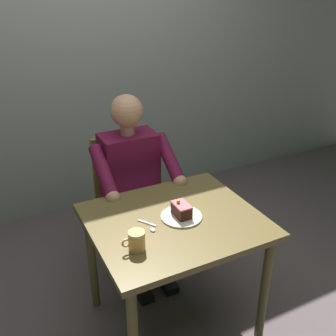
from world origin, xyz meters
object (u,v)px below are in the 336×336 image
object	(u,v)px
dessert_spoon	(150,227)
cake_slice	(181,210)
dining_table	(175,233)
seated_person	(134,186)
coffee_cup	(136,240)
chair	(126,194)

from	to	relation	value
dessert_spoon	cake_slice	bearing A→B (deg)	-176.85
dining_table	seated_person	xyz separation A→B (m)	(0.00, -0.57, 0.02)
coffee_cup	dessert_spoon	world-z (taller)	coffee_cup
seated_person	dessert_spoon	bearing A→B (deg)	75.56
dessert_spoon	seated_person	bearing A→B (deg)	-104.44
chair	dessert_spoon	xyz separation A→B (m)	(0.15, 0.76, 0.23)
seated_person	cake_slice	size ratio (longest dim) A/B	10.81
coffee_cup	dining_table	bearing A→B (deg)	-151.37
chair	dessert_spoon	distance (m)	0.81
chair	cake_slice	distance (m)	0.80
cake_slice	dessert_spoon	distance (m)	0.19
seated_person	dessert_spoon	size ratio (longest dim) A/B	9.01
cake_slice	coffee_cup	size ratio (longest dim) A/B	1.00
seated_person	cake_slice	xyz separation A→B (m)	(-0.04, 0.57, 0.13)
dining_table	coffee_cup	xyz separation A→B (m)	(0.28, 0.15, 0.15)
coffee_cup	cake_slice	bearing A→B (deg)	-155.20
chair	dining_table	bearing A→B (deg)	90.00
cake_slice	dessert_spoon	bearing A→B (deg)	3.15
seated_person	coffee_cup	distance (m)	0.78
coffee_cup	seated_person	bearing A→B (deg)	-111.27
chair	seated_person	bearing A→B (deg)	90.00
dining_table	chair	distance (m)	0.75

